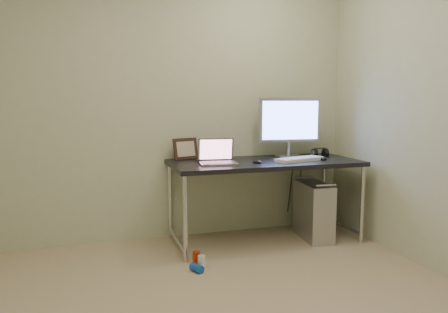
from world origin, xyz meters
TOP-DOWN VIEW (x-y plane):
  - wall_back at (0.00, 1.75)m, footprint 3.50×0.02m
  - desk at (0.80, 1.37)m, footprint 1.72×0.75m
  - tower_computer at (1.27, 1.31)m, footprint 0.27×0.52m
  - cable_a at (1.22, 1.70)m, footprint 0.01×0.16m
  - cable_b at (1.31, 1.68)m, footprint 0.02×0.11m
  - can_red at (0.05, 0.96)m, footprint 0.07×0.07m
  - can_white at (0.07, 0.86)m, footprint 0.07×0.07m
  - can_blue at (0.02, 0.82)m, footprint 0.10×0.13m
  - laptop at (0.33, 1.32)m, footprint 0.34×0.29m
  - monitor at (1.11, 1.53)m, footprint 0.60×0.20m
  - keyboard at (1.09, 1.26)m, footprint 0.51×0.29m
  - mouse_right at (1.32, 1.26)m, footprint 0.08×0.11m
  - mouse_left at (0.67, 1.25)m, footprint 0.09×0.12m
  - headphones at (1.43, 1.50)m, footprint 0.16×0.10m
  - picture_frame at (0.13, 1.68)m, footprint 0.26×0.15m
  - webcam at (0.43, 1.67)m, footprint 0.04×0.03m

SIDE VIEW (x-z plane):
  - can_blue at x=0.02m, z-range 0.00..0.06m
  - can_white at x=0.07m, z-range 0.00..0.11m
  - can_red at x=0.05m, z-range 0.00..0.11m
  - tower_computer at x=1.27m, z-range -0.02..0.54m
  - cable_b at x=1.31m, z-range 0.02..0.74m
  - cable_a at x=1.22m, z-range 0.06..0.74m
  - desk at x=0.80m, z-range 0.30..1.05m
  - keyboard at x=1.09m, z-range 0.75..0.78m
  - mouse_right at x=1.32m, z-range 0.75..0.78m
  - mouse_left at x=0.67m, z-range 0.75..0.78m
  - headphones at x=1.43m, z-range 0.73..0.83m
  - laptop at x=0.33m, z-range 0.69..0.91m
  - webcam at x=0.43m, z-range 0.78..0.89m
  - picture_frame at x=0.13m, z-range 0.75..0.95m
  - monitor at x=1.11m, z-range 0.80..1.36m
  - wall_back at x=0.00m, z-range 0.00..2.50m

